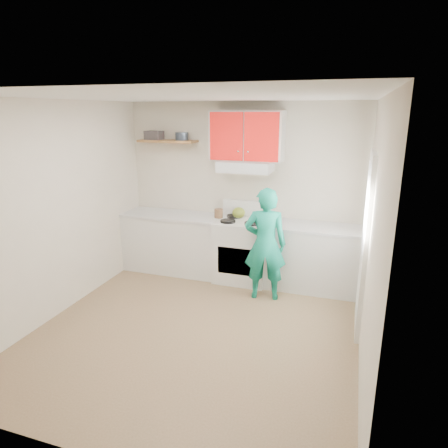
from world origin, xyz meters
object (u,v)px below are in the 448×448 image
(stove, at_px, (242,250))
(crock, at_px, (219,214))
(kettle, at_px, (239,213))
(tin, at_px, (182,136))
(person, at_px, (265,244))

(stove, bearing_deg, crock, 173.78)
(stove, xyz_separation_m, kettle, (-0.10, 0.12, 0.54))
(tin, distance_m, crock, 1.29)
(stove, relative_size, tin, 4.76)
(tin, bearing_deg, crock, -11.81)
(kettle, bearing_deg, crock, 170.54)
(tin, height_order, crock, tin)
(tin, bearing_deg, stove, -9.68)
(crock, bearing_deg, tin, 168.19)
(kettle, relative_size, crock, 1.25)
(crock, xyz_separation_m, person, (0.84, -0.54, -0.21))
(stove, xyz_separation_m, person, (0.45, -0.50, 0.30))
(tin, relative_size, kettle, 1.01)
(stove, bearing_deg, kettle, 129.24)
(stove, distance_m, tin, 1.93)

